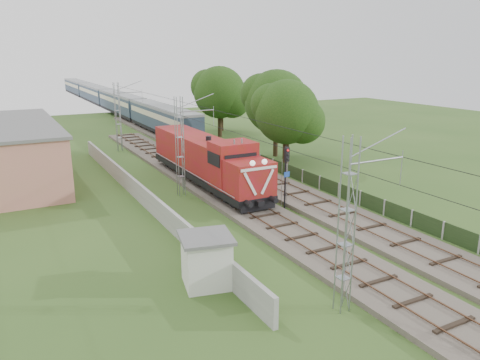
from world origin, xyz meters
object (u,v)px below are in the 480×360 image
locomotive (206,159)px  relay_hut (206,260)px  coach_rake (107,97)px  signal_post (286,166)px

locomotive → relay_hut: 18.14m
coach_rake → signal_post: size_ratio=19.18×
coach_rake → relay_hut: 77.96m
coach_rake → signal_post: bearing=-92.0°
signal_post → relay_hut: (-10.01, -8.06, -1.93)m
signal_post → coach_rake: bearing=88.0°
coach_rake → relay_hut: coach_rake is taller
coach_rake → relay_hut: size_ratio=30.16×
coach_rake → signal_post: (-2.39, -68.90, 0.73)m
locomotive → coach_rake: locomotive is taller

